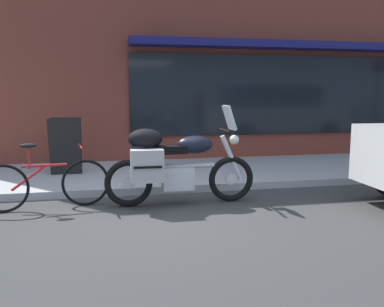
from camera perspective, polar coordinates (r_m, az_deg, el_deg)
ground_plane at (r=5.27m, az=-4.99°, el=-8.88°), size 80.00×80.00×0.00m
touring_motorcycle at (r=5.63m, az=-2.79°, el=-1.32°), size 2.16×0.66×1.41m
parked_bicycle at (r=5.82m, az=-20.21°, el=-4.00°), size 1.71×0.48×0.92m
sandwich_board_sign at (r=7.60m, az=-17.58°, el=1.01°), size 0.55×0.43×1.02m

